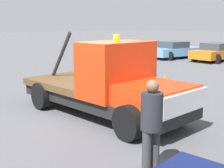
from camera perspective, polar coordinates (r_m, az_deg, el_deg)
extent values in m
plane|color=#545459|center=(9.69, -1.91, -5.66)|extent=(160.00, 160.00, 0.00)
cube|color=black|center=(9.55, -1.93, -2.63)|extent=(5.94, 2.29, 0.35)
cube|color=red|center=(8.06, 8.12, -2.06)|extent=(1.75, 1.88, 0.55)
cube|color=silver|center=(7.58, 13.28, -3.30)|extent=(0.26, 1.87, 0.50)
cube|color=red|center=(8.91, 0.80, 2.70)|extent=(1.43, 2.16, 1.58)
cube|color=brown|center=(10.58, -7.23, 0.24)|extent=(3.05, 2.28, 0.22)
cylinder|color=black|center=(10.94, -9.27, 5.24)|extent=(1.19, 0.21, 1.63)
cylinder|color=orange|center=(8.82, 0.82, 8.42)|extent=(0.18, 0.18, 0.20)
cylinder|color=black|center=(9.01, 11.47, -4.27)|extent=(0.88, 0.26, 0.88)
cylinder|color=black|center=(7.53, 2.86, -7.16)|extent=(0.88, 0.26, 0.88)
cylinder|color=black|center=(11.59, -4.60, -0.63)|extent=(0.88, 0.26, 0.88)
cylinder|color=black|center=(10.48, -12.93, -2.15)|extent=(0.88, 0.26, 0.88)
cylinder|color=#38383D|center=(6.04, 7.88, -12.01)|extent=(0.16, 0.16, 0.88)
cylinder|color=#38383D|center=(5.90, 6.30, -12.56)|extent=(0.16, 0.16, 0.88)
cylinder|color=#28282D|center=(5.70, 7.29, -5.00)|extent=(0.40, 0.40, 0.70)
sphere|color=brown|center=(5.59, 7.41, -0.40)|extent=(0.24, 0.24, 0.24)
cube|color=#669ED1|center=(25.42, 11.51, 5.86)|extent=(2.41, 4.58, 0.60)
cube|color=#333D47|center=(25.23, 11.20, 7.08)|extent=(1.89, 2.02, 0.50)
cylinder|color=black|center=(27.14, 12.39, 5.73)|extent=(0.68, 0.22, 0.68)
cylinder|color=black|center=(25.90, 15.27, 5.34)|extent=(0.68, 0.22, 0.68)
cylinder|color=black|center=(25.10, 7.58, 5.46)|extent=(0.68, 0.22, 0.68)
cylinder|color=black|center=(23.76, 10.47, 5.06)|extent=(0.68, 0.22, 0.68)
cube|color=orange|center=(24.53, 18.84, 5.30)|extent=(1.94, 4.72, 0.60)
cube|color=#333D47|center=(24.29, 18.63, 6.56)|extent=(1.68, 2.00, 0.50)
cylinder|color=black|center=(26.37, 19.05, 5.22)|extent=(0.68, 0.22, 0.68)
cylinder|color=black|center=(23.73, 14.92, 4.86)|extent=(0.68, 0.22, 0.68)
cylinder|color=black|center=(22.73, 18.55, 4.39)|extent=(0.68, 0.22, 0.68)
cylinder|color=#9E9EA3|center=(28.34, 19.84, 6.78)|extent=(0.07, 0.07, 1.89)
cube|color=black|center=(14.19, 9.59, -0.29)|extent=(0.40, 0.40, 0.04)
cone|color=orange|center=(14.15, 9.62, 0.73)|extent=(0.36, 0.36, 0.55)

